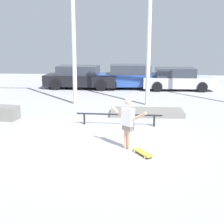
# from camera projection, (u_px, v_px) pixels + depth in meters

# --- Properties ---
(ground_plane) EXTENTS (36.00, 36.00, 0.00)m
(ground_plane) POSITION_uv_depth(u_px,v_px,m) (96.00, 143.00, 9.46)
(ground_plane) COLOR #9E9EA3
(skateboarder) EXTENTS (1.05, 0.86, 1.48)m
(skateboarder) POSITION_uv_depth(u_px,v_px,m) (128.00, 121.00, 8.74)
(skateboarder) COLOR #DBAD89
(skateboarder) RESTS_ON ground_plane
(skateboard) EXTENTS (0.58, 0.76, 0.08)m
(skateboard) POSITION_uv_depth(u_px,v_px,m) (143.00, 153.00, 8.45)
(skateboard) COLOR gold
(skateboard) RESTS_ON ground_plane
(manual_pad) EXTENTS (3.00, 1.32, 0.19)m
(manual_pad) POSITION_uv_depth(u_px,v_px,m) (147.00, 112.00, 12.89)
(manual_pad) COLOR slate
(manual_pad) RESTS_ON ground_plane
(grind_rail) EXTENTS (3.10, 0.17, 0.44)m
(grind_rail) POSITION_uv_depth(u_px,v_px,m) (119.00, 116.00, 11.25)
(grind_rail) COLOR black
(grind_rail) RESTS_ON ground_plane
(canopy_support_left) EXTENTS (4.93, 0.20, 6.86)m
(canopy_support_left) POSITION_uv_depth(u_px,v_px,m) (22.00, 17.00, 14.30)
(canopy_support_left) COLOR silver
(canopy_support_left) RESTS_ON ground_plane
(canopy_support_right) EXTENTS (4.93, 0.20, 6.86)m
(canopy_support_right) POSITION_uv_depth(u_px,v_px,m) (203.00, 16.00, 13.69)
(canopy_support_right) COLOR silver
(canopy_support_right) RESTS_ON ground_plane
(parked_car_black) EXTENTS (4.58, 2.15, 1.41)m
(parked_car_black) POSITION_uv_depth(u_px,v_px,m) (80.00, 77.00, 19.54)
(parked_car_black) COLOR black
(parked_car_black) RESTS_ON ground_plane
(parked_car_blue) EXTENTS (4.56, 2.21, 1.48)m
(parked_car_blue) POSITION_uv_depth(u_px,v_px,m) (132.00, 77.00, 19.46)
(parked_car_blue) COLOR #284793
(parked_car_blue) RESTS_ON ground_plane
(parked_car_silver) EXTENTS (4.25, 2.01, 1.34)m
(parked_car_silver) POSITION_uv_depth(u_px,v_px,m) (177.00, 79.00, 19.00)
(parked_car_silver) COLOR #B7BABF
(parked_car_silver) RESTS_ON ground_plane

